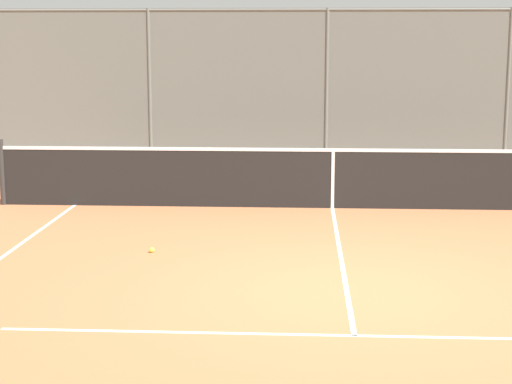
# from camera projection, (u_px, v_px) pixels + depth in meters

# --- Properties ---
(ground_plane) EXTENTS (60.00, 60.00, 0.00)m
(ground_plane) POSITION_uv_depth(u_px,v_px,m) (347.00, 291.00, 8.89)
(ground_plane) COLOR #B76B42
(court_line_markings) EXTENTS (8.41, 10.71, 0.01)m
(court_line_markings) POSITION_uv_depth(u_px,v_px,m) (356.00, 346.00, 7.26)
(court_line_markings) COLOR white
(court_line_markings) RESTS_ON ground
(fence_backdrop) EXTENTS (17.75, 1.37, 3.30)m
(fence_backdrop) POSITION_uv_depth(u_px,v_px,m) (326.00, 97.00, 17.83)
(fence_backdrop) COLOR slate
(fence_backdrop) RESTS_ON ground
(tennis_net) EXTENTS (10.81, 0.09, 1.07)m
(tennis_net) POSITION_uv_depth(u_px,v_px,m) (333.00, 178.00, 13.21)
(tennis_net) COLOR #2D2D2D
(tennis_net) RESTS_ON ground
(tennis_ball_near_baseline) EXTENTS (0.07, 0.07, 0.07)m
(tennis_ball_near_baseline) POSITION_uv_depth(u_px,v_px,m) (152.00, 250.00, 10.49)
(tennis_ball_near_baseline) COLOR #D6E042
(tennis_ball_near_baseline) RESTS_ON ground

